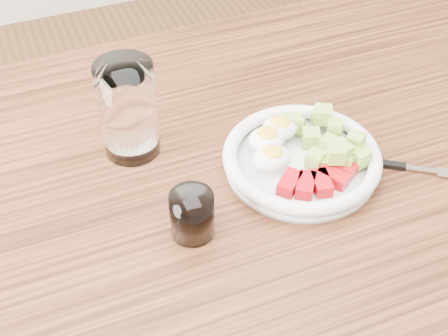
{
  "coord_description": "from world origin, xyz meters",
  "views": [
    {
      "loc": [
        -0.25,
        -0.6,
        1.42
      ],
      "look_at": [
        -0.01,
        0.01,
        0.8
      ],
      "focal_mm": 50.0,
      "sensor_mm": 36.0,
      "label": 1
    }
  ],
  "objects": [
    {
      "name": "dining_table",
      "position": [
        0.0,
        0.0,
        0.67
      ],
      "size": [
        1.5,
        0.9,
        0.77
      ],
      "color": "brown",
      "rests_on": "ground"
    },
    {
      "name": "bowl",
      "position": [
        0.11,
        -0.0,
        0.79
      ],
      "size": [
        0.24,
        0.24,
        0.06
      ],
      "color": "white",
      "rests_on": "dining_table"
    },
    {
      "name": "fork",
      "position": [
        0.24,
        -0.06,
        0.77
      ],
      "size": [
        0.15,
        0.11,
        0.01
      ],
      "color": "black",
      "rests_on": "dining_table"
    },
    {
      "name": "water_glass",
      "position": [
        -0.11,
        0.13,
        0.85
      ],
      "size": [
        0.09,
        0.09,
        0.15
      ],
      "primitive_type": "cylinder",
      "color": "white",
      "rests_on": "dining_table"
    },
    {
      "name": "coffee_glass",
      "position": [
        -0.08,
        -0.06,
        0.8
      ],
      "size": [
        0.06,
        0.06,
        0.07
      ],
      "color": "white",
      "rests_on": "dining_table"
    }
  ]
}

